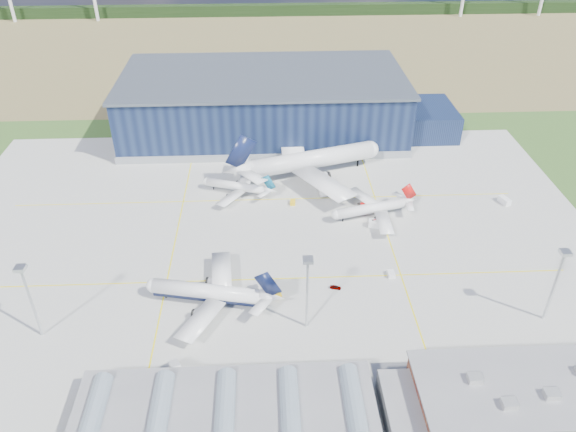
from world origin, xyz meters
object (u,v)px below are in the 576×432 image
(gse_van_a, at_px, (377,224))
(hangar, at_px, (270,106))
(car_a, at_px, (335,287))
(light_mast_east, at_px, (558,274))
(airstair, at_px, (176,373))
(airliner_widebody, at_px, (312,151))
(car_b, at_px, (425,373))
(ops_building, at_px, (518,400))
(gse_tug_a, at_px, (277,294))
(airliner_regional, at_px, (236,182))
(airliner_navy, at_px, (206,285))
(airliner_red, at_px, (371,204))
(gse_van_b, at_px, (504,201))
(light_mast_center, at_px, (307,282))
(gse_cart_a, at_px, (391,274))
(gse_cart_b, at_px, (310,163))
(light_mast_west, at_px, (27,290))
(gse_tug_c, at_px, (293,202))

(gse_van_a, bearing_deg, hangar, 34.33)
(hangar, xyz_separation_m, car_a, (16.79, -110.02, -11.07))
(light_mast_east, xyz_separation_m, car_a, (-55.40, 14.78, -14.88))
(airstair, bearing_deg, airliner_widebody, 44.96)
(light_mast_east, height_order, car_b, light_mast_east)
(ops_building, height_order, gse_tug_a, ops_building)
(car_a, bearing_deg, ops_building, -127.65)
(light_mast_east, relative_size, airliner_regional, 0.79)
(airliner_navy, height_order, airliner_widebody, airliner_widebody)
(airstair, bearing_deg, airliner_navy, 55.40)
(airliner_red, xyz_separation_m, gse_van_b, (49.90, 6.54, -4.15))
(airstair, bearing_deg, gse_van_b, 11.89)
(hangar, height_order, airstair, hangar)
(light_mast_center, distance_m, gse_cart_a, 36.56)
(airliner_navy, relative_size, airliner_widebody, 0.62)
(gse_van_a, height_order, gse_cart_b, gse_van_a)
(light_mast_center, height_order, airliner_regional, light_mast_center)
(airliner_navy, xyz_separation_m, airliner_widebody, (35.15, 72.19, 3.93))
(light_mast_west, bearing_deg, gse_cart_b, 49.37)
(hangar, bearing_deg, gse_van_a, -66.42)
(airliner_red, bearing_deg, gse_cart_b, -80.74)
(airliner_red, distance_m, airstair, 89.90)
(gse_van_a, bearing_deg, gse_cart_b, 33.36)
(airstair, height_order, car_a, airstair)
(airliner_red, relative_size, gse_van_a, 5.63)
(gse_tug_c, relative_size, car_a, 0.91)
(light_mast_west, xyz_separation_m, car_b, (97.80, -18.00, -14.89))
(hangar, relative_size, airliner_widebody, 2.27)
(gse_van_a, height_order, car_a, gse_van_a)
(airliner_navy, bearing_deg, airliner_regional, -83.90)
(gse_cart_a, bearing_deg, light_mast_west, -170.32)
(airliner_red, bearing_deg, light_mast_east, 111.95)
(light_mast_west, xyz_separation_m, gse_van_b, (145.89, 58.54, -14.30))
(light_mast_east, bearing_deg, airliner_regional, 140.83)
(airliner_regional, height_order, gse_tug_c, airliner_regional)
(hangar, xyz_separation_m, gse_van_b, (83.08, -66.27, -10.48))
(light_mast_center, bearing_deg, car_b, -32.92)
(airliner_widebody, height_order, car_b, airliner_widebody)
(car_b, bearing_deg, hangar, -4.29)
(light_mast_west, bearing_deg, gse_tug_a, 11.38)
(airliner_navy, height_order, car_b, airliner_navy)
(light_mast_west, xyz_separation_m, gse_tug_a, (62.36, 12.55, -14.74))
(airliner_red, height_order, gse_cart_b, airliner_red)
(ops_building, xyz_separation_m, gse_tug_a, (-52.65, 42.55, -4.10))
(gse_tug_a, bearing_deg, airliner_widebody, 58.81)
(airliner_regional, relative_size, gse_tug_c, 9.96)
(hangar, distance_m, airliner_navy, 116.16)
(car_b, bearing_deg, ops_building, -142.96)
(gse_van_b, bearing_deg, airliner_navy, -174.07)
(hangar, xyz_separation_m, gse_cart_a, (34.13, -104.98, -10.94))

